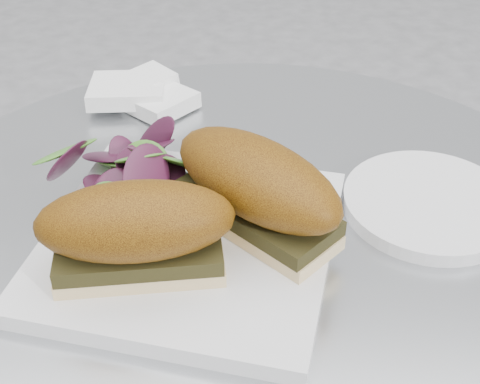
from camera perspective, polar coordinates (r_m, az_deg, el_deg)
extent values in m
cylinder|color=silver|center=(0.59, 0.72, -4.95)|extent=(0.70, 0.70, 0.02)
cube|color=silver|center=(0.58, -4.37, -4.29)|extent=(0.29, 0.29, 0.02)
cube|color=#FAE79C|center=(0.54, -8.47, -6.13)|extent=(0.14, 0.07, 0.01)
cube|color=black|center=(0.53, -8.60, -5.06)|extent=(0.13, 0.07, 0.01)
ellipsoid|color=#6D420A|center=(0.51, -8.91, -2.47)|extent=(0.16, 0.09, 0.06)
cube|color=#FAE79C|center=(0.57, 1.37, -2.40)|extent=(0.15, 0.14, 0.01)
cube|color=black|center=(0.57, 1.39, -1.34)|extent=(0.15, 0.14, 0.01)
ellipsoid|color=#6D420A|center=(0.55, 1.43, 1.21)|extent=(0.17, 0.17, 0.06)
cylinder|color=silver|center=(0.64, 15.83, -0.96)|extent=(0.16, 0.16, 0.01)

